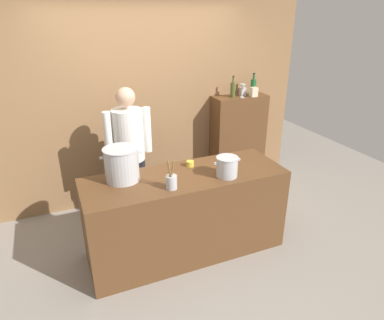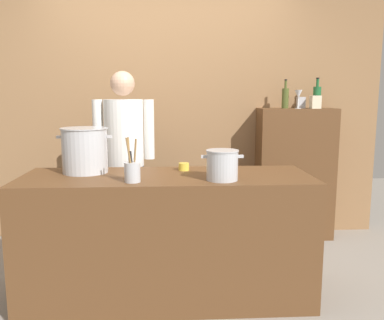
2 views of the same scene
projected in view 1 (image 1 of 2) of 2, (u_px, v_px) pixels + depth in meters
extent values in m
plane|color=gray|center=(186.00, 249.00, 3.76)|extent=(8.00, 8.00, 0.00)
cube|color=olive|center=(144.00, 88.00, 4.34)|extent=(4.40, 0.10, 3.00)
cube|color=brown|center=(186.00, 214.00, 3.58)|extent=(2.03, 0.70, 0.90)
cube|color=brown|center=(238.00, 141.00, 4.96)|extent=(0.76, 0.32, 1.33)
cylinder|color=black|center=(141.00, 189.00, 4.13)|extent=(0.14, 0.14, 0.84)
cylinder|color=black|center=(125.00, 193.00, 4.05)|extent=(0.14, 0.14, 0.84)
cylinder|color=white|center=(128.00, 135.00, 3.81)|extent=(0.34, 0.34, 0.58)
cube|color=black|center=(126.00, 150.00, 4.05)|extent=(0.30, 0.03, 0.52)
cylinder|color=white|center=(147.00, 130.00, 3.88)|extent=(0.09, 0.09, 0.52)
cylinder|color=white|center=(108.00, 135.00, 3.71)|extent=(0.09, 0.09, 0.52)
sphere|color=tan|center=(125.00, 97.00, 3.64)|extent=(0.21, 0.21, 0.21)
cylinder|color=#B7BABF|center=(122.00, 165.00, 3.24)|extent=(0.32, 0.32, 0.32)
cylinder|color=#B7BABF|center=(120.00, 149.00, 3.17)|extent=(0.34, 0.34, 0.01)
cube|color=#B7BABF|center=(101.00, 158.00, 3.14)|extent=(0.04, 0.02, 0.02)
cube|color=#B7BABF|center=(140.00, 152.00, 3.26)|extent=(0.04, 0.02, 0.02)
cylinder|color=#B7BABF|center=(227.00, 167.00, 3.34)|extent=(0.21, 0.21, 0.19)
cylinder|color=#B7BABF|center=(227.00, 158.00, 3.30)|extent=(0.22, 0.22, 0.01)
cube|color=#B7BABF|center=(216.00, 163.00, 3.27)|extent=(0.04, 0.02, 0.02)
cube|color=#B7BABF|center=(238.00, 159.00, 3.36)|extent=(0.04, 0.02, 0.02)
cylinder|color=#B7BABF|center=(171.00, 182.00, 3.12)|extent=(0.10, 0.10, 0.13)
cylinder|color=olive|center=(172.00, 173.00, 3.10)|extent=(0.04, 0.04, 0.26)
cylinder|color=olive|center=(171.00, 175.00, 3.06)|extent=(0.05, 0.03, 0.27)
cylinder|color=#262626|center=(171.00, 178.00, 3.09)|extent=(0.03, 0.01, 0.19)
cylinder|color=olive|center=(170.00, 174.00, 3.07)|extent=(0.03, 0.07, 0.27)
cylinder|color=yellow|center=(190.00, 164.00, 3.58)|extent=(0.08, 0.08, 0.06)
cylinder|color=#475123|center=(233.00, 90.00, 4.59)|extent=(0.07, 0.07, 0.19)
cylinder|color=#475123|center=(233.00, 80.00, 4.53)|extent=(0.02, 0.02, 0.08)
cylinder|color=black|center=(233.00, 76.00, 4.51)|extent=(0.03, 0.03, 0.01)
cylinder|color=#1E592D|center=(253.00, 87.00, 4.70)|extent=(0.08, 0.08, 0.21)
cylinder|color=#1E592D|center=(254.00, 77.00, 4.64)|extent=(0.03, 0.03, 0.08)
cylinder|color=black|center=(254.00, 74.00, 4.62)|extent=(0.03, 0.03, 0.01)
cylinder|color=silver|center=(242.00, 97.00, 4.60)|extent=(0.06, 0.06, 0.01)
cylinder|color=silver|center=(242.00, 94.00, 4.58)|extent=(0.01, 0.01, 0.09)
cone|color=silver|center=(243.00, 87.00, 4.55)|extent=(0.07, 0.07, 0.08)
cube|color=beige|center=(254.00, 92.00, 4.63)|extent=(0.09, 0.09, 0.12)
cube|color=#B2B2B7|center=(243.00, 92.00, 4.68)|extent=(0.07, 0.07, 0.11)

